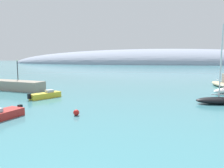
% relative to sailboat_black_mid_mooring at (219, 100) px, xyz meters
% --- Properties ---
extents(distant_ridge, '(275.48, 72.59, 25.49)m').
position_rel_sailboat_black_mid_mooring_xyz_m(distant_ridge, '(6.74, 168.39, -0.59)').
color(distant_ridge, '#8E99AD').
rests_on(distant_ridge, ground).
extents(sailboat_black_mid_mooring, '(6.47, 2.99, 10.73)m').
position_rel_sailboat_black_mid_mooring_xyz_m(sailboat_black_mid_mooring, '(0.00, 0.00, 0.00)').
color(sailboat_black_mid_mooring, black).
rests_on(sailboat_black_mid_mooring, water).
extents(sailboat_sand_outer_mooring, '(2.19, 7.94, 8.27)m').
position_rel_sailboat_black_mid_mooring_xyz_m(sailboat_sand_outer_mooring, '(6.03, 19.36, -0.07)').
color(sailboat_sand_outer_mooring, '#C6B284').
rests_on(sailboat_sand_outer_mooring, water).
extents(motorboat_red_alongside_breakwater, '(3.24, 5.08, 1.23)m').
position_rel_sailboat_black_mid_mooring_xyz_m(motorboat_red_alongside_breakwater, '(-24.86, -11.10, -0.13)').
color(motorboat_red_alongside_breakwater, red).
rests_on(motorboat_red_alongside_breakwater, water).
extents(motorboat_yellow_outer, '(3.92, 4.89, 1.23)m').
position_rel_sailboat_black_mid_mooring_xyz_m(motorboat_yellow_outer, '(-25.36, 0.54, -0.13)').
color(motorboat_yellow_outer, yellow).
rests_on(motorboat_yellow_outer, water).
extents(mooring_buoy_red, '(0.66, 0.66, 0.66)m').
position_rel_sailboat_black_mid_mooring_xyz_m(mooring_buoy_red, '(-17.49, -8.70, -0.26)').
color(mooring_buoy_red, red).
rests_on(mooring_buoy_red, water).
extents(harbor_lamp_post, '(0.36, 0.36, 4.09)m').
position_rel_sailboat_black_mid_mooring_xyz_m(harbor_lamp_post, '(-35.10, 9.18, 3.76)').
color(harbor_lamp_post, black).
rests_on(harbor_lamp_post, breakwater_rocks).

